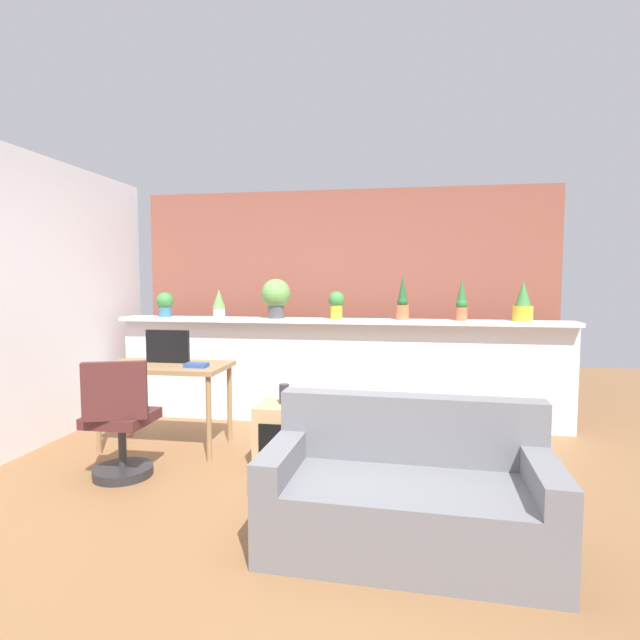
{
  "coord_description": "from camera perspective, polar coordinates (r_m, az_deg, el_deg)",
  "views": [
    {
      "loc": [
        0.67,
        -3.07,
        1.49
      ],
      "look_at": [
        -0.07,
        1.38,
        1.13
      ],
      "focal_mm": 28.01,
      "sensor_mm": 36.0,
      "label": 1
    }
  ],
  "objects": [
    {
      "name": "ground_plane",
      "position": [
        3.48,
        -2.74,
        -20.79
      ],
      "size": [
        12.0,
        12.0,
        0.0
      ],
      "primitive_type": "plane",
      "color": "brown"
    },
    {
      "name": "divider_wall",
      "position": [
        5.2,
        1.92,
        -6.08
      ],
      "size": [
        4.64,
        0.16,
        1.05
      ],
      "primitive_type": "cube",
      "color": "silver",
      "rests_on": "ground"
    },
    {
      "name": "plant_shelf",
      "position": [
        5.09,
        1.88,
        -0.1
      ],
      "size": [
        4.64,
        0.32,
        0.04
      ],
      "primitive_type": "cube",
      "color": "silver",
      "rests_on": "divider_wall"
    },
    {
      "name": "brick_wall_behind",
      "position": [
        5.71,
        2.73,
        2.17
      ],
      "size": [
        4.64,
        0.1,
        2.5
      ],
      "primitive_type": "cube",
      "color": "brown",
      "rests_on": "ground"
    },
    {
      "name": "potted_plant_0",
      "position": [
        5.65,
        -17.29,
        1.81
      ],
      "size": [
        0.18,
        0.18,
        0.26
      ],
      "color": "#386B84",
      "rests_on": "plant_shelf"
    },
    {
      "name": "potted_plant_1",
      "position": [
        5.43,
        -11.47,
        1.94
      ],
      "size": [
        0.14,
        0.14,
        0.3
      ],
      "color": "silver",
      "rests_on": "plant_shelf"
    },
    {
      "name": "potted_plant_2",
      "position": [
        5.18,
        -5.06,
        2.78
      ],
      "size": [
        0.3,
        0.3,
        0.41
      ],
      "color": "#4C4C51",
      "rests_on": "plant_shelf"
    },
    {
      "name": "potted_plant_3",
      "position": [
        5.08,
        1.91,
        1.91
      ],
      "size": [
        0.17,
        0.17,
        0.28
      ],
      "color": "gold",
      "rests_on": "plant_shelf"
    },
    {
      "name": "potted_plant_4",
      "position": [
        5.04,
        9.4,
        2.09
      ],
      "size": [
        0.13,
        0.13,
        0.44
      ],
      "color": "#C66B42",
      "rests_on": "plant_shelf"
    },
    {
      "name": "potted_plant_5",
      "position": [
        5.05,
        15.88,
        2.0
      ],
      "size": [
        0.11,
        0.11,
        0.41
      ],
      "color": "#C66B42",
      "rests_on": "plant_shelf"
    },
    {
      "name": "potted_plant_6",
      "position": [
        5.19,
        22.18,
        1.76
      ],
      "size": [
        0.19,
        0.19,
        0.39
      ],
      "color": "gold",
      "rests_on": "plant_shelf"
    },
    {
      "name": "desk",
      "position": [
        4.64,
        -17.25,
        -5.88
      ],
      "size": [
        1.1,
        0.6,
        0.75
      ],
      "color": "#99754C",
      "rests_on": "ground"
    },
    {
      "name": "tv_monitor",
      "position": [
        4.68,
        -17.0,
        -2.9
      ],
      "size": [
        0.4,
        0.04,
        0.3
      ],
      "primitive_type": "cube",
      "color": "black",
      "rests_on": "desk"
    },
    {
      "name": "office_chair",
      "position": [
        4.09,
        -21.87,
        -11.39
      ],
      "size": [
        0.5,
        0.51,
        0.91
      ],
      "color": "#262628",
      "rests_on": "ground"
    },
    {
      "name": "side_cube_shelf",
      "position": [
        4.13,
        -4.31,
        -12.92
      ],
      "size": [
        0.4,
        0.41,
        0.5
      ],
      "color": "tan",
      "rests_on": "ground"
    },
    {
      "name": "vase_on_shelf",
      "position": [
        4.05,
        -4.11,
        -8.42
      ],
      "size": [
        0.08,
        0.08,
        0.16
      ],
      "primitive_type": "cylinder",
      "color": "#2D2D33",
      "rests_on": "side_cube_shelf"
    },
    {
      "name": "book_on_desk",
      "position": [
        4.39,
        -13.95,
        -5.03
      ],
      "size": [
        0.19,
        0.12,
        0.04
      ],
      "primitive_type": "cube",
      "color": "#2D4C8C",
      "rests_on": "desk"
    },
    {
      "name": "couch",
      "position": [
        3.0,
        9.89,
        -19.24
      ],
      "size": [
        1.59,
        0.83,
        0.8
      ],
      "color": "slate",
      "rests_on": "ground"
    }
  ]
}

